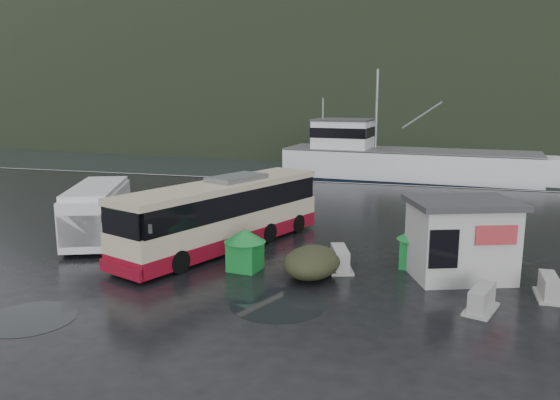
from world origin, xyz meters
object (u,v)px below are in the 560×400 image
(jersey_barrier_c, at_px, (481,311))
(ticket_kiosk, at_px, (458,277))
(waste_bin_right, at_px, (417,268))
(jersey_barrier_b, at_px, (548,298))
(fishing_trawler, at_px, (408,171))
(white_van, at_px, (100,240))
(dome_tent, at_px, (312,277))
(jersey_barrier_a, at_px, (340,269))
(coach_bus, at_px, (224,247))
(waste_bin_left, at_px, (245,270))

(jersey_barrier_c, bearing_deg, ticket_kiosk, 99.77)
(waste_bin_right, relative_size, jersey_barrier_c, 1.05)
(jersey_barrier_b, bearing_deg, ticket_kiosk, 153.39)
(fishing_trawler, bearing_deg, waste_bin_right, -81.59)
(waste_bin_right, xyz_separation_m, fishing_trawler, (-1.55, 26.95, 0.00))
(white_van, height_order, dome_tent, white_van)
(waste_bin_right, bearing_deg, jersey_barrier_b, -26.34)
(white_van, bearing_deg, jersey_barrier_b, -29.42)
(dome_tent, bearing_deg, waste_bin_right, 29.80)
(ticket_kiosk, xyz_separation_m, jersey_barrier_a, (-4.30, -0.26, 0.00))
(waste_bin_right, distance_m, jersey_barrier_b, 4.70)
(coach_bus, xyz_separation_m, white_van, (-5.96, -0.33, 0.00))
(dome_tent, bearing_deg, jersey_barrier_c, -16.90)
(ticket_kiosk, distance_m, jersey_barrier_a, 4.31)
(waste_bin_right, height_order, ticket_kiosk, ticket_kiosk)
(waste_bin_right, bearing_deg, fishing_trawler, 93.29)
(ticket_kiosk, height_order, fishing_trawler, fishing_trawler)
(coach_bus, xyz_separation_m, waste_bin_left, (1.87, -2.63, 0.00))
(jersey_barrier_c, bearing_deg, waste_bin_left, 167.57)
(fishing_trawler, bearing_deg, dome_tent, -89.03)
(waste_bin_left, bearing_deg, dome_tent, -2.19)
(ticket_kiosk, bearing_deg, waste_bin_right, 133.99)
(white_van, xyz_separation_m, dome_tent, (10.43, -2.41, 0.00))
(jersey_barrier_c, bearing_deg, jersey_barrier_b, 38.18)
(white_van, bearing_deg, jersey_barrier_c, -36.33)
(coach_bus, bearing_deg, ticket_kiosk, 13.36)
(white_van, xyz_separation_m, waste_bin_left, (7.83, -2.31, 0.00))
(white_van, bearing_deg, fishing_trawler, 42.86)
(ticket_kiosk, bearing_deg, waste_bin_left, 169.19)
(ticket_kiosk, distance_m, jersey_barrier_c, 3.14)
(white_van, height_order, fishing_trawler, fishing_trawler)
(jersey_barrier_a, height_order, jersey_barrier_c, jersey_barrier_a)
(white_van, relative_size, jersey_barrier_a, 3.63)
(white_van, bearing_deg, waste_bin_left, -38.36)
(white_van, distance_m, waste_bin_left, 8.16)
(waste_bin_right, xyz_separation_m, jersey_barrier_c, (2.02, -3.82, 0.00))
(waste_bin_left, xyz_separation_m, jersey_barrier_b, (10.47, -0.09, 0.00))
(dome_tent, height_order, jersey_barrier_b, dome_tent)
(dome_tent, relative_size, jersey_barrier_a, 1.66)
(white_van, relative_size, jersey_barrier_c, 3.94)
(waste_bin_left, bearing_deg, coach_bus, 125.42)
(fishing_trawler, bearing_deg, ticket_kiosk, -78.62)
(ticket_kiosk, bearing_deg, dome_tent, 174.80)
(waste_bin_left, height_order, jersey_barrier_a, waste_bin_left)
(white_van, relative_size, jersey_barrier_b, 4.01)
(jersey_barrier_c, xyz_separation_m, fishing_trawler, (-3.57, 30.76, 0.00))
(coach_bus, height_order, ticket_kiosk, coach_bus)
(ticket_kiosk, xyz_separation_m, jersey_barrier_b, (2.73, -1.37, 0.00))
(ticket_kiosk, height_order, jersey_barrier_b, ticket_kiosk)
(white_van, distance_m, waste_bin_right, 14.08)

